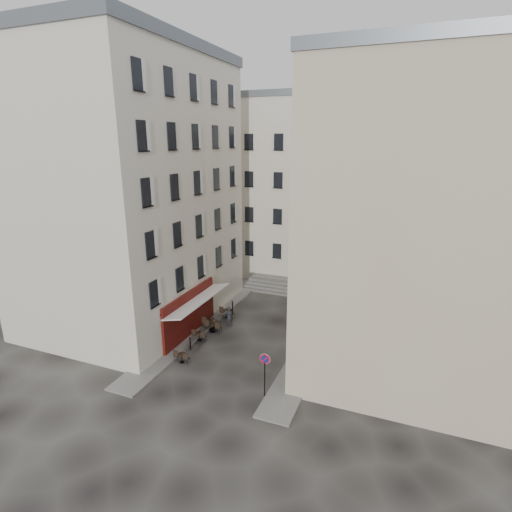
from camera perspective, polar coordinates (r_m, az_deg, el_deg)
The scene contains 18 objects.
ground at distance 28.54m, azimuth -2.50°, elevation -13.54°, with size 90.00×90.00×0.00m, color black.
sidewalk_left at distance 33.50m, azimuth -6.78°, elevation -8.79°, with size 2.00×22.00×0.12m, color slate.
sidewalk_right at distance 29.74m, azimuth 8.07°, elevation -12.25°, with size 2.00×18.00×0.12m, color slate.
building_left at distance 33.16m, azimuth -17.50°, elevation 8.82°, with size 12.20×16.20×20.60m.
building_right at distance 26.49m, azimuth 21.87°, elevation 4.51°, with size 12.20×14.20×18.60m.
building_back at distance 43.32m, azimuth 6.58°, elevation 9.69°, with size 18.20×10.20×18.60m.
cafe_storefront at distance 30.30m, azimuth -9.30°, elevation -7.91°, with size 1.74×7.30×3.50m.
stone_steps at distance 39.10m, azimuth 5.07°, elevation -4.45°, with size 9.00×3.15×0.80m.
bollard_near at distance 28.86m, azimuth -9.38°, elevation -12.20°, with size 0.12×0.12×0.98m.
bollard_mid at distance 31.56m, azimuth -6.09°, elevation -9.47°, with size 0.12×0.12×0.98m.
bollard_far at distance 34.41m, azimuth -3.37°, elevation -7.15°, with size 0.12×0.12×0.98m.
no_parking_sign at distance 23.28m, azimuth 1.25°, elevation -15.53°, with size 0.62×0.11×2.69m.
bistro_table_a at distance 27.55m, azimuth -10.54°, elevation -14.00°, with size 1.15×0.54×0.81m.
bistro_table_b at distance 30.05m, azimuth -8.08°, elevation -11.16°, with size 1.17×0.55×0.83m.
bistro_table_c at distance 31.07m, azimuth -6.12°, elevation -9.97°, with size 1.36×0.64×0.96m.
bistro_table_d at distance 31.49m, azimuth -6.43°, elevation -9.57°, with size 1.41×0.66×0.99m.
bistro_table_e at distance 33.34m, azimuth -4.17°, elevation -8.06°, with size 1.30×0.61×0.92m.
pedestrian at distance 31.74m, azimuth -3.86°, elevation -8.64°, with size 0.61×0.40×1.67m, color #222428.
Camera 1 is at (10.29, -22.55, 14.15)m, focal length 28.00 mm.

